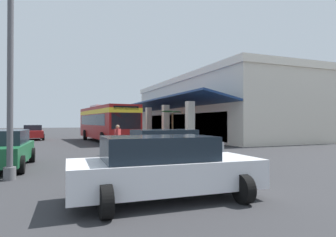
% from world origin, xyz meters
% --- Properties ---
extents(ground, '(120.00, 120.00, 0.00)m').
position_xyz_m(ground, '(0.00, 8.00, 0.00)').
color(ground, '#2D2D30').
extents(curb_strip, '(30.10, 0.50, 0.12)m').
position_xyz_m(curb_strip, '(1.35, 4.26, 0.06)').
color(curb_strip, '#9E998E').
rests_on(curb_strip, ground).
extents(plaza_building, '(25.39, 14.82, 6.63)m').
position_xyz_m(plaza_building, '(1.35, 13.88, 3.32)').
color(plaza_building, beige).
rests_on(plaza_building, ground).
extents(transit_bus, '(11.40, 3.63, 3.34)m').
position_xyz_m(transit_bus, '(4.40, 0.28, 1.85)').
color(transit_bus, maroon).
rests_on(transit_bus, ground).
extents(parked_sedan_silver, '(2.59, 4.48, 1.47)m').
position_xyz_m(parked_sedan_silver, '(19.33, 0.32, 0.75)').
color(parked_sedan_silver, '#B2B5BA').
rests_on(parked_sedan_silver, ground).
extents(parked_sedan_red, '(4.55, 2.28, 1.47)m').
position_xyz_m(parked_sedan_red, '(-0.85, -6.10, 0.75)').
color(parked_sedan_red, maroon).
rests_on(parked_sedan_red, ground).
extents(parked_sedan_white, '(2.56, 4.47, 1.47)m').
position_xyz_m(parked_sedan_white, '(24.24, -1.70, 0.75)').
color(parked_sedan_white, silver).
rests_on(parked_sedan_white, ground).
extents(parked_sedan_green, '(4.48, 2.17, 1.47)m').
position_xyz_m(parked_sedan_green, '(17.84, -5.95, 0.75)').
color(parked_sedan_green, '#195933').
rests_on(parked_sedan_green, ground).
extents(pedestrian, '(0.53, 0.46, 1.63)m').
position_xyz_m(pedestrian, '(14.87, -0.84, 0.91)').
color(pedestrian, '#726651').
rests_on(pedestrian, ground).
extents(potted_palm, '(1.54, 2.05, 2.82)m').
position_xyz_m(potted_palm, '(7.08, 5.70, 0.68)').
color(potted_palm, '#4C4742').
rests_on(potted_palm, ground).
extents(lot_light_pole, '(0.60, 0.60, 7.80)m').
position_xyz_m(lot_light_pole, '(20.44, -5.35, 4.17)').
color(lot_light_pole, '#59595B').
rests_on(lot_light_pole, ground).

